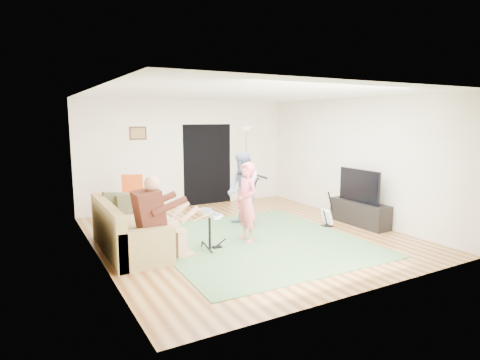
% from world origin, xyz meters
% --- Properties ---
extents(floor, '(6.00, 6.00, 0.00)m').
position_xyz_m(floor, '(0.00, 0.00, 0.00)').
color(floor, brown).
rests_on(floor, ground).
extents(walls, '(5.50, 6.00, 2.70)m').
position_xyz_m(walls, '(0.00, 0.00, 1.35)').
color(walls, silver).
rests_on(walls, floor).
extents(ceiling, '(6.00, 6.00, 0.00)m').
position_xyz_m(ceiling, '(0.00, 0.00, 2.70)').
color(ceiling, white).
rests_on(ceiling, walls).
extents(window_blinds, '(0.00, 2.05, 2.05)m').
position_xyz_m(window_blinds, '(-2.74, 0.20, 1.55)').
color(window_blinds, '#99592F').
rests_on(window_blinds, walls).
extents(doorway, '(2.10, 0.00, 2.10)m').
position_xyz_m(doorway, '(0.55, 2.99, 1.05)').
color(doorway, black).
rests_on(doorway, walls).
extents(picture_frame, '(0.42, 0.03, 0.32)m').
position_xyz_m(picture_frame, '(-1.25, 2.99, 1.90)').
color(picture_frame, '#3F2314').
rests_on(picture_frame, walls).
extents(area_rug, '(3.64, 3.94, 0.02)m').
position_xyz_m(area_rug, '(-0.03, -0.45, 0.01)').
color(area_rug, '#486D42').
rests_on(area_rug, floor).
extents(sofa, '(0.88, 2.14, 0.86)m').
position_xyz_m(sofa, '(-2.30, 0.19, 0.29)').
color(sofa, '#98814C').
rests_on(sofa, floor).
extents(drummer, '(0.89, 0.50, 1.36)m').
position_xyz_m(drummer, '(-1.87, -0.46, 0.53)').
color(drummer, '#4C2015').
rests_on(drummer, sofa).
extents(drum_kit, '(0.38, 0.67, 0.69)m').
position_xyz_m(drum_kit, '(-1.00, -0.46, 0.30)').
color(drum_kit, black).
rests_on(drum_kit, floor).
extents(singer, '(0.36, 0.54, 1.47)m').
position_xyz_m(singer, '(-0.20, -0.35, 0.74)').
color(singer, '#EB6671').
rests_on(singer, floor).
extents(microphone, '(0.06, 0.06, 0.24)m').
position_xyz_m(microphone, '(0.00, -0.35, 1.10)').
color(microphone, black).
rests_on(microphone, singer).
extents(guitarist, '(0.64, 0.79, 1.56)m').
position_xyz_m(guitarist, '(0.24, 0.55, 0.78)').
color(guitarist, slate).
rests_on(guitarist, floor).
extents(guitar_held, '(0.19, 0.61, 0.26)m').
position_xyz_m(guitar_held, '(0.44, 0.55, 1.06)').
color(guitar_held, white).
rests_on(guitar_held, guitarist).
extents(guitar_spare, '(0.27, 0.24, 0.74)m').
position_xyz_m(guitar_spare, '(1.79, -0.30, 0.21)').
color(guitar_spare, black).
rests_on(guitar_spare, floor).
extents(torchiere_lamp, '(0.37, 0.37, 2.04)m').
position_xyz_m(torchiere_lamp, '(1.31, 2.27, 1.40)').
color(torchiere_lamp, black).
rests_on(torchiere_lamp, floor).
extents(dining_chair, '(0.58, 0.61, 1.07)m').
position_xyz_m(dining_chair, '(-1.76, 1.76, 0.38)').
color(dining_chair, beige).
rests_on(dining_chair, floor).
extents(tv_cabinet, '(0.40, 1.40, 0.50)m').
position_xyz_m(tv_cabinet, '(2.50, -0.51, 0.25)').
color(tv_cabinet, black).
rests_on(tv_cabinet, floor).
extents(television, '(0.06, 1.07, 0.69)m').
position_xyz_m(television, '(2.45, -0.51, 0.85)').
color(television, black).
rests_on(television, tv_cabinet).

